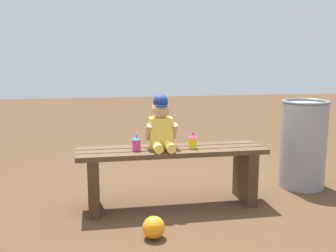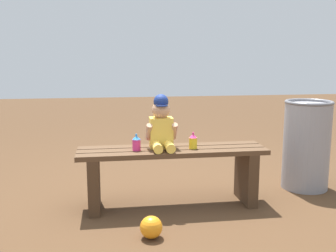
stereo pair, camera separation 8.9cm
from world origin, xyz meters
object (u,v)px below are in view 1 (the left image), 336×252
object	(u,v)px
sippy_cup_right	(193,141)
trash_bin	(303,143)
park_bench	(172,167)
toy_ball	(154,227)
child_figure	(161,125)
sippy_cup_left	(136,143)

from	to	relation	value
sippy_cup_right	trash_bin	xyz separation A→B (m)	(1.05, 0.27, -0.12)
park_bench	toy_ball	distance (m)	0.62
child_figure	sippy_cup_left	world-z (taller)	child_figure
sippy_cup_left	toy_ball	xyz separation A→B (m)	(0.05, -0.50, -0.43)
park_bench	child_figure	size ratio (longest dim) A/B	3.48
sippy_cup_left	sippy_cup_right	world-z (taller)	same
park_bench	sippy_cup_right	xyz separation A→B (m)	(0.15, -0.03, 0.21)
child_figure	sippy_cup_right	xyz separation A→B (m)	(0.23, -0.05, -0.12)
park_bench	child_figure	xyz separation A→B (m)	(-0.08, 0.02, 0.33)
park_bench	toy_ball	bearing A→B (deg)	-112.30
trash_bin	sippy_cup_right	bearing A→B (deg)	-165.66
toy_ball	sippy_cup_right	bearing A→B (deg)	53.56
sippy_cup_left	toy_ball	world-z (taller)	sippy_cup_left
sippy_cup_right	toy_ball	distance (m)	0.76
park_bench	sippy_cup_right	size ratio (longest dim) A/B	11.37
trash_bin	child_figure	bearing A→B (deg)	-170.23
park_bench	toy_ball	world-z (taller)	park_bench
sippy_cup_right	toy_ball	size ratio (longest dim) A/B	0.87
sippy_cup_right	toy_ball	world-z (taller)	sippy_cup_right
park_bench	toy_ball	size ratio (longest dim) A/B	9.86
sippy_cup_left	toy_ball	size ratio (longest dim) A/B	0.87
sippy_cup_right	toy_ball	xyz separation A→B (m)	(-0.37, -0.50, -0.43)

